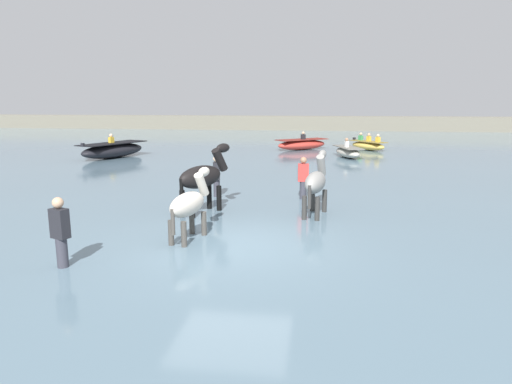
{
  "coord_description": "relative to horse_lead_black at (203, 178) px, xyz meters",
  "views": [
    {
      "loc": [
        1.78,
        -9.0,
        3.3
      ],
      "look_at": [
        0.07,
        3.21,
        0.83
      ],
      "focal_mm": 31.96,
      "sensor_mm": 36.0,
      "label": 1
    }
  ],
  "objects": [
    {
      "name": "boat_near_starboard",
      "position": [
        -7.8,
        11.16,
        -0.54
      ],
      "size": [
        2.73,
        4.28,
        1.27
      ],
      "color": "black",
      "rests_on": "water_surface"
    },
    {
      "name": "person_wading_mid",
      "position": [
        2.6,
        2.13,
        -0.4
      ],
      "size": [
        0.34,
        0.23,
        1.63
      ],
      "color": "#383842",
      "rests_on": "ground"
    },
    {
      "name": "horse_flank_grey",
      "position": [
        3.0,
        0.16,
        -0.1
      ],
      "size": [
        0.74,
        1.83,
        1.98
      ],
      "color": "gray",
      "rests_on": "ground"
    },
    {
      "name": "person_wading_close",
      "position": [
        -1.5,
        -4.38,
        -0.4
      ],
      "size": [
        0.37,
        0.3,
        1.63
      ],
      "color": "#383842",
      "rests_on": "ground"
    },
    {
      "name": "person_spectator_far",
      "position": [
        -0.11,
        2.1,
        -0.4
      ],
      "size": [
        0.28,
        0.36,
        1.63
      ],
      "color": "#383842",
      "rests_on": "ground"
    },
    {
      "name": "water_surface",
      "position": [
        1.29,
        7.31,
        -1.1
      ],
      "size": [
        90.0,
        90.0,
        0.33
      ],
      "primitive_type": "cube",
      "color": "slate",
      "rests_on": "ground"
    },
    {
      "name": "horse_trailing_pinto",
      "position": [
        0.31,
        -2.4,
        -0.19
      ],
      "size": [
        0.71,
        1.68,
        1.82
      ],
      "color": "beige",
      "rests_on": "ground"
    },
    {
      "name": "far_shoreline",
      "position": [
        1.29,
        36.17,
        -0.39
      ],
      "size": [
        80.0,
        2.4,
        1.74
      ],
      "primitive_type": "cube",
      "color": "#706B5B",
      "rests_on": "ground"
    },
    {
      "name": "horse_lead_black",
      "position": [
        0.0,
        0.0,
        0.0
      ],
      "size": [
        1.24,
        1.89,
        2.14
      ],
      "color": "black",
      "rests_on": "ground"
    },
    {
      "name": "boat_near_port",
      "position": [
        1.98,
        16.63,
        -0.61
      ],
      "size": [
        3.4,
        3.02,
        1.13
      ],
      "color": "#BC382D",
      "rests_on": "water_surface"
    },
    {
      "name": "ground_plane",
      "position": [
        1.29,
        -2.69,
        -1.27
      ],
      "size": [
        120.0,
        120.0,
        0.0
      ],
      "primitive_type": "plane",
      "color": "#756B56"
    },
    {
      "name": "boat_far_offshore",
      "position": [
        4.57,
        13.02,
        -0.65
      ],
      "size": [
        1.66,
        2.84,
        1.04
      ],
      "color": "#B2AD9E",
      "rests_on": "water_surface"
    },
    {
      "name": "boat_distant_east",
      "position": [
        6.01,
        16.97,
        -0.64
      ],
      "size": [
        2.33,
        2.63,
        1.03
      ],
      "color": "gold",
      "rests_on": "water_surface"
    }
  ]
}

